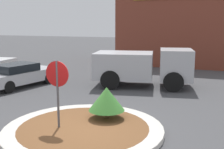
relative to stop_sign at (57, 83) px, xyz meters
name	(u,v)px	position (x,y,z in m)	size (l,w,h in m)	color
ground_plane	(84,132)	(0.69, 0.32, -1.56)	(120.00, 120.00, 0.00)	#474749
traffic_island	(84,129)	(0.69, 0.32, -1.47)	(4.90, 4.90, 0.17)	beige
stop_sign	(57,83)	(0.00, 0.00, 0.00)	(0.77, 0.07, 2.23)	#4C4C51
island_shrub	(107,99)	(1.02, 1.32, -0.72)	(1.20, 1.20, 1.06)	brown
utility_truck	(143,66)	(0.55, 7.26, -0.43)	(5.41, 3.28, 2.01)	#B2B2B7
storefront_building	(186,26)	(1.33, 17.26, 1.62)	(10.21, 6.07, 6.35)	brown
parked_sedan_silver	(19,75)	(-5.54, 4.76, -0.92)	(2.42, 4.45, 1.24)	#B7B7BC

